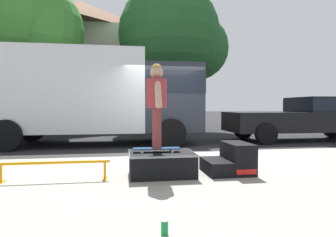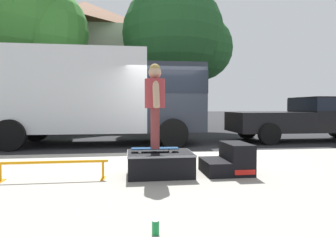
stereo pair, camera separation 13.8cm
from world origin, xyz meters
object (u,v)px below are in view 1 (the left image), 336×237
pickup_truck_black (307,116)px  street_tree_neighbour (175,38)px  skateboard (157,149)px  soda_can (165,228)px  kicker_ramp (231,160)px  street_tree_main (2,15)px  skate_box (162,163)px  grind_rail (54,166)px  skater_kid (157,99)px  box_truck (96,93)px

pickup_truck_black → street_tree_neighbour: size_ratio=0.76×
skateboard → soda_can: 2.29m
kicker_ramp → street_tree_main: size_ratio=0.09×
skate_box → street_tree_main: street_tree_main is taller
street_tree_neighbour → kicker_ramp: bearing=-94.8°
skateboard → skate_box: bearing=-22.7°
pickup_truck_black → street_tree_main: bearing=162.5°
kicker_ramp → street_tree_main: street_tree_main is taller
grind_rail → street_tree_main: (-4.07, 9.01, 4.85)m
skate_box → soda_can: bearing=-97.0°
skateboard → kicker_ramp: bearing=-1.5°
skateboard → skater_kid: size_ratio=0.56×
grind_rail → skater_kid: (1.60, 0.14, 1.04)m
soda_can → skater_kid: bearing=85.1°
box_truck → grind_rail: bearing=-92.0°
kicker_ramp → skateboard: bearing=178.5°
skater_kid → pickup_truck_black: size_ratio=0.24×
street_tree_neighbour → street_tree_main: bearing=-171.6°
skateboard → street_tree_main: bearing=122.6°
skater_kid → street_tree_main: 11.20m
skateboard → soda_can: (-0.20, -2.25, -0.38)m
grind_rail → pickup_truck_black: (7.86, 5.25, 0.54)m
grind_rail → pickup_truck_black: 9.47m
soda_can → box_truck: size_ratio=0.02×
grind_rail → street_tree_neighbour: street_tree_neighbour is taller
skate_box → soda_can: skate_box is taller
box_truck → pickup_truck_black: bearing=0.0°
skate_box → street_tree_neighbour: 11.20m
pickup_truck_black → kicker_ramp: bearing=-134.1°
skater_kid → pickup_truck_black: (6.26, 5.11, -0.50)m
box_truck → pickup_truck_black: box_truck is taller
kicker_ramp → skate_box: bearing=180.0°
skater_kid → box_truck: bearing=105.5°
soda_can → pickup_truck_black: pickup_truck_black is taller
skate_box → box_truck: box_truck is taller
skate_box → street_tree_main: (-5.74, 8.91, 4.88)m
skate_box → pickup_truck_black: size_ratio=0.19×
skater_kid → street_tree_main: size_ratio=0.16×
soda_can → box_truck: (-1.22, 7.36, 1.52)m
skateboard → soda_can: size_ratio=6.23×
kicker_ramp → soda_can: bearing=-123.6°
skater_kid → street_tree_neighbour: (2.13, 10.03, 3.40)m
skate_box → box_truck: (-1.49, 5.14, 1.38)m
kicker_ramp → street_tree_neighbour: size_ratio=0.10×
skate_box → street_tree_neighbour: (2.05, 10.06, 4.47)m
grind_rail → street_tree_neighbour: (3.73, 10.17, 4.44)m
kicker_ramp → grind_rail: kicker_ramp is taller
skate_box → kicker_ramp: kicker_ramp is taller
skater_kid → street_tree_main: bearing=122.6°
skate_box → street_tree_main: size_ratio=0.12×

